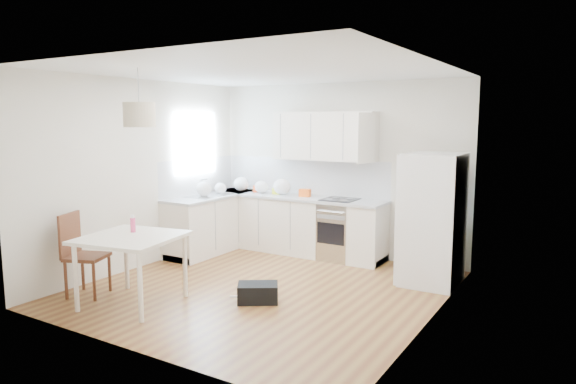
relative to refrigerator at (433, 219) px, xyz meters
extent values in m
plane|color=brown|center=(-1.75, -1.36, -0.85)|extent=(4.20, 4.20, 0.00)
plane|color=white|center=(-1.75, -1.36, 1.85)|extent=(4.20, 4.20, 0.00)
plane|color=beige|center=(-1.75, 0.74, 0.50)|extent=(4.20, 0.00, 4.20)
plane|color=beige|center=(-3.85, -1.36, 0.50)|extent=(0.00, 4.20, 4.20)
plane|color=beige|center=(0.35, -1.36, 0.50)|extent=(0.00, 4.20, 4.20)
cube|color=#BFE0F9|center=(-3.84, -0.21, 0.90)|extent=(0.02, 1.00, 1.00)
cube|color=white|center=(-2.35, 0.44, -0.41)|extent=(3.00, 0.60, 0.88)
cube|color=white|center=(-3.55, -0.16, -0.41)|extent=(0.60, 1.80, 0.88)
cube|color=#A8AAAD|center=(-2.35, 0.44, 0.05)|extent=(3.02, 0.64, 0.04)
cube|color=#A8AAAD|center=(-3.55, -0.16, 0.05)|extent=(0.64, 1.82, 0.04)
cube|color=white|center=(-2.35, 0.73, 0.36)|extent=(3.00, 0.01, 0.58)
cube|color=white|center=(-3.84, -0.16, 0.36)|extent=(0.01, 1.80, 0.58)
cube|color=white|center=(-1.90, 0.58, 1.02)|extent=(1.70, 0.32, 0.75)
cube|color=beige|center=(-2.74, -2.59, -0.06)|extent=(1.19, 1.19, 0.04)
cylinder|color=white|center=(-3.09, -3.09, -0.47)|extent=(0.05, 0.05, 0.77)
cylinder|color=white|center=(-2.24, -2.94, -0.47)|extent=(0.05, 0.05, 0.77)
cylinder|color=white|center=(-3.24, -2.24, -0.47)|extent=(0.05, 0.05, 0.77)
cylinder|color=white|center=(-2.39, -2.09, -0.47)|extent=(0.05, 0.05, 0.77)
cylinder|color=#DA3C70|center=(-2.87, -2.44, 0.06)|extent=(0.07, 0.07, 0.21)
cube|color=black|center=(-1.54, -1.79, -0.74)|extent=(0.56, 0.51, 0.22)
cylinder|color=beige|center=(-2.67, -2.46, 1.33)|extent=(0.40, 0.40, 0.28)
ellipsoid|color=white|center=(-3.40, 0.44, 0.19)|extent=(0.27, 0.23, 0.24)
ellipsoid|color=white|center=(-2.96, 0.40, 0.17)|extent=(0.23, 0.20, 0.21)
ellipsoid|color=white|center=(-2.59, 0.45, 0.20)|extent=(0.29, 0.25, 0.26)
ellipsoid|color=white|center=(-3.52, 0.02, 0.16)|extent=(0.20, 0.17, 0.18)
ellipsoid|color=white|center=(-3.56, -0.35, 0.19)|extent=(0.26, 0.22, 0.24)
cube|color=#F65C15|center=(-2.17, 0.45, 0.13)|extent=(0.19, 0.14, 0.12)
cube|color=#F2FB27|center=(-2.70, 0.46, 0.12)|extent=(0.15, 0.10, 0.10)
cube|color=red|center=(-3.10, 0.49, 0.12)|extent=(0.19, 0.17, 0.11)
camera|label=1|loc=(1.76, -6.57, 1.26)|focal=32.00mm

